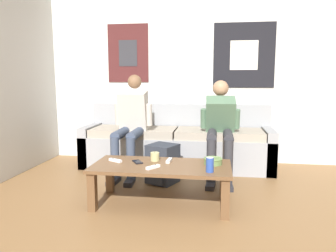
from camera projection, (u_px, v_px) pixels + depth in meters
name	position (u px, v px, depth m)	size (l,w,h in m)	color
wall_back	(194.00, 69.00, 4.47)	(10.00, 0.07, 2.55)	silver
couch	(177.00, 145.00, 4.28)	(2.42, 0.72, 0.80)	gray
coffee_table	(161.00, 171.00, 2.96)	(1.24, 0.59, 0.37)	brown
person_seated_adult	(131.00, 121.00, 3.92)	(0.47, 0.85, 1.19)	#384256
person_seated_teen	(220.00, 124.00, 3.80)	(0.47, 0.94, 1.12)	#2D2D33
backpack	(162.00, 165.00, 3.59)	(0.38, 0.39, 0.43)	#282D38
ceramic_bowl	(213.00, 161.00, 2.96)	(0.17, 0.17, 0.06)	#607F47
pillar_candle	(155.00, 157.00, 3.09)	(0.08, 0.08, 0.09)	tan
drink_can_blue	(210.00, 165.00, 2.71)	(0.07, 0.07, 0.12)	#28479E
game_controller_near_left	(153.00, 167.00, 2.83)	(0.11, 0.14, 0.03)	white
game_controller_near_right	(115.00, 160.00, 3.06)	(0.14, 0.10, 0.03)	white
game_controller_far_center	(169.00, 160.00, 3.06)	(0.04, 0.15, 0.03)	white
cell_phone	(137.00, 162.00, 3.03)	(0.13, 0.15, 0.01)	black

